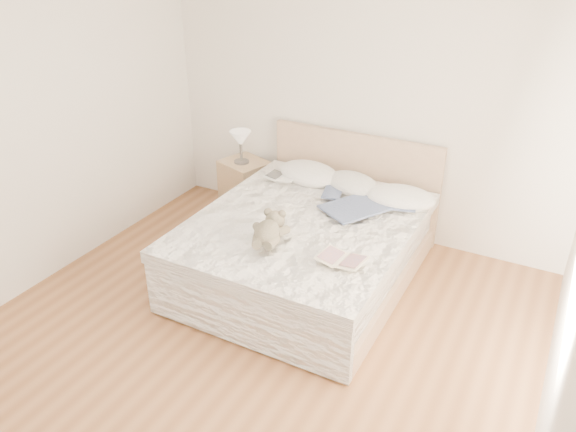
% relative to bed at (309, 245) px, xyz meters
% --- Properties ---
extents(floor, '(4.00, 4.50, 0.00)m').
position_rel_bed_xyz_m(floor, '(0.00, -1.19, -0.31)').
color(floor, brown).
rests_on(floor, ground).
extents(wall_back, '(4.00, 0.02, 2.70)m').
position_rel_bed_xyz_m(wall_back, '(0.00, 1.06, 1.04)').
color(wall_back, silver).
rests_on(wall_back, ground).
extents(wall_left, '(0.02, 4.50, 2.70)m').
position_rel_bed_xyz_m(wall_left, '(-2.00, -1.19, 1.04)').
color(wall_left, silver).
rests_on(wall_left, ground).
extents(bed, '(1.72, 2.14, 1.00)m').
position_rel_bed_xyz_m(bed, '(0.00, 0.00, 0.00)').
color(bed, tan).
rests_on(bed, floor).
extents(nightstand, '(0.56, 0.52, 0.56)m').
position_rel_bed_xyz_m(nightstand, '(-1.15, 0.81, -0.03)').
color(nightstand, tan).
rests_on(nightstand, floor).
extents(table_lamp, '(0.22, 0.22, 0.34)m').
position_rel_bed_xyz_m(table_lamp, '(-1.16, 0.77, 0.50)').
color(table_lamp, '#4A4440').
rests_on(table_lamp, nightstand).
extents(pillow_left, '(0.73, 0.59, 0.19)m').
position_rel_bed_xyz_m(pillow_left, '(-0.34, 0.68, 0.33)').
color(pillow_left, white).
rests_on(pillow_left, bed).
extents(pillow_middle, '(0.67, 0.59, 0.17)m').
position_rel_bed_xyz_m(pillow_middle, '(0.12, 0.67, 0.33)').
color(pillow_middle, silver).
rests_on(pillow_middle, bed).
extents(pillow_right, '(0.65, 0.49, 0.18)m').
position_rel_bed_xyz_m(pillow_right, '(0.60, 0.59, 0.33)').
color(pillow_right, white).
rests_on(pillow_right, bed).
extents(blouse, '(0.84, 0.86, 0.02)m').
position_rel_bed_xyz_m(blouse, '(0.32, 0.26, 0.32)').
color(blouse, '#354163').
rests_on(blouse, bed).
extents(photo_book, '(0.31, 0.22, 0.02)m').
position_rel_bed_xyz_m(photo_book, '(-0.54, 0.50, 0.32)').
color(photo_book, white).
rests_on(photo_book, bed).
extents(childrens_book, '(0.36, 0.26, 0.02)m').
position_rel_bed_xyz_m(childrens_book, '(0.54, -0.57, 0.32)').
color(childrens_book, '#FAECCA').
rests_on(childrens_book, bed).
extents(teddy_bear, '(0.34, 0.42, 0.19)m').
position_rel_bed_xyz_m(teddy_bear, '(-0.05, -0.61, 0.34)').
color(teddy_bear, brown).
rests_on(teddy_bear, bed).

